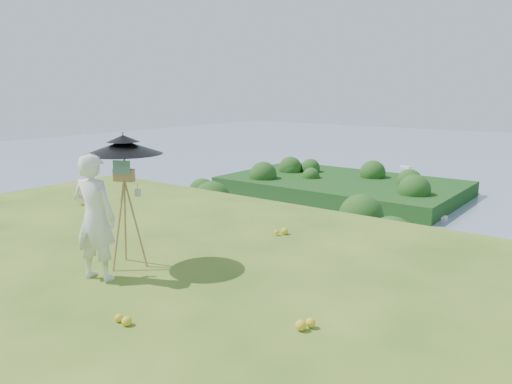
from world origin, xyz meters
The scene contains 8 objects.
ground centered at (0.00, 0.00, 0.00)m, with size 14.00×14.00×0.00m, color #3A661D.
peninsula centered at (-75.00, 155.00, -29.00)m, with size 90.00×60.00×12.00m, color #103C12, non-canonical shape.
slope_trees centered at (0.00, 35.00, -15.00)m, with size 110.00×50.00×6.00m, color #18521A, non-canonical shape.
wildflowers centered at (0.00, 0.25, 0.06)m, with size 10.00×10.50×0.12m, color yellow, non-canonical shape.
painter centered at (0.12, 1.31, 0.91)m, with size 0.66×0.44×1.82m, color silver.
field_easel centered at (0.04, 1.92, 0.83)m, with size 0.63×0.63×1.65m, color olive, non-canonical shape.
sun_umbrella centered at (0.03, 1.95, 1.71)m, with size 1.15×1.15×0.70m, color black, non-canonical shape.
painter_cap centered at (0.12, 1.31, 1.77)m, with size 0.20×0.24×0.10m, color #BD6868, non-canonical shape.
Camera 1 is at (6.03, -2.72, 2.69)m, focal length 35.00 mm.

